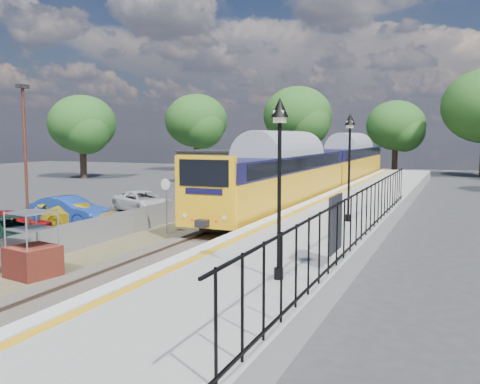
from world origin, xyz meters
The scene contains 19 objects.
ground centered at (0.00, 0.00, 0.00)m, with size 120.00×120.00×0.00m, color #2D2D30.
track_bed centered at (-0.47, 9.67, 0.09)m, with size 5.90×80.00×0.29m.
platform centered at (4.20, 8.00, 0.45)m, with size 5.00×70.00×0.90m, color gray.
platform_edge centered at (2.14, 8.00, 0.90)m, with size 0.90×70.00×0.01m.
victorian_lamp_south centered at (5.50, -4.00, 4.30)m, with size 0.44×0.44×4.60m.
victorian_lamp_north centered at (5.30, 6.00, 4.30)m, with size 0.44×0.44×4.60m.
palisade_fence centered at (6.55, 2.24, 1.84)m, with size 0.12×26.00×2.00m.
wire_fence centered at (-4.20, 12.00, 0.60)m, with size 0.06×52.00×1.20m.
outbuilding centered at (-10.91, 31.21, 1.52)m, with size 10.80×10.10×3.12m.
tree_line centered at (1.40, 42.00, 6.61)m, with size 56.80×43.80×11.88m.
train centered at (0.00, 23.31, 2.34)m, with size 2.82×40.83×3.51m.
brick_plinth centered at (-2.83, -3.77, 1.05)m, with size 1.60×1.60×2.19m.
speed_sign centered at (-2.64, 4.25, 1.77)m, with size 0.53×0.14×2.63m.
carpark_lamp centered at (-6.14, -0.54, 3.76)m, with size 0.25×0.50×6.54m.
car_green centered at (-6.94, -0.69, 0.66)m, with size 2.19×4.75×1.32m, color #163225.
car_red centered at (-8.93, 1.10, 0.65)m, with size 1.54×3.84×1.31m, color #AA0F11.
car_blue centered at (-8.86, 5.04, 0.72)m, with size 1.53×4.39×1.45m, color navy.
car_yellow centered at (-8.06, 5.07, 0.58)m, with size 1.63×4.02×1.17m, color gold.
car_white centered at (-7.83, 10.35, 0.63)m, with size 2.10×4.56×1.27m, color silver.
Camera 1 is at (9.70, -16.69, 4.54)m, focal length 40.00 mm.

